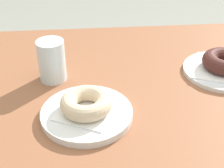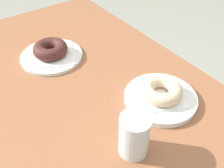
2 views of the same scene
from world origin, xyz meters
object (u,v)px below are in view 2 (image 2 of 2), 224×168
plate_chocolate_ring (52,56)px  plate_sugar_ring (160,98)px  water_glass (134,135)px  donut_chocolate_ring (50,49)px  donut_sugar_ring (162,90)px

plate_chocolate_ring → plate_sugar_ring: bearing=23.0°
plate_chocolate_ring → water_glass: 0.44m
donut_chocolate_ring → water_glass: water_glass is taller
plate_sugar_ring → water_glass: 0.18m
plate_chocolate_ring → plate_sugar_ring: plate_sugar_ring is taller
plate_sugar_ring → plate_chocolate_ring: bearing=-157.0°
donut_sugar_ring → donut_chocolate_ring: bearing=-157.0°
donut_chocolate_ring → donut_sugar_ring: size_ratio=1.02×
water_glass → plate_sugar_ring: bearing=116.6°
donut_chocolate_ring → plate_chocolate_ring: bearing=0.0°
donut_sugar_ring → water_glass: bearing=-63.4°
plate_chocolate_ring → water_glass: bearing=-1.1°
water_glass → plate_chocolate_ring: bearing=178.9°
water_glass → donut_chocolate_ring: bearing=178.9°
donut_sugar_ring → water_glass: (0.08, -0.16, 0.02)m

